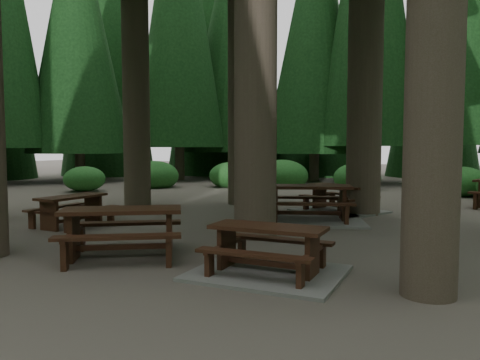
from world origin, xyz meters
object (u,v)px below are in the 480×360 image
at_px(picnic_table_c, 309,208).
at_px(picnic_table_f, 339,203).
at_px(picnic_table_a, 268,259).
at_px(picnic_table_e, 122,225).
at_px(picnic_table_b, 72,206).

xyz_separation_m(picnic_table_c, picnic_table_f, (0.40, 1.85, -0.06)).
height_order(picnic_table_a, picnic_table_c, picnic_table_c).
bearing_deg(picnic_table_e, picnic_table_c, 38.83).
bearing_deg(picnic_table_b, picnic_table_a, -106.87).
distance_m(picnic_table_a, picnic_table_f, 6.70).
bearing_deg(picnic_table_c, picnic_table_f, 61.22).
height_order(picnic_table_e, picnic_table_f, picnic_table_e).
bearing_deg(picnic_table_e, picnic_table_a, -30.40).
distance_m(picnic_table_e, picnic_table_f, 7.05).
height_order(picnic_table_a, picnic_table_b, same).
height_order(picnic_table_c, picnic_table_e, picnic_table_c).
bearing_deg(picnic_table_c, picnic_table_a, -99.96).
relative_size(picnic_table_b, picnic_table_e, 0.72).
relative_size(picnic_table_c, picnic_table_e, 1.28).
relative_size(picnic_table_e, picnic_table_f, 0.85).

